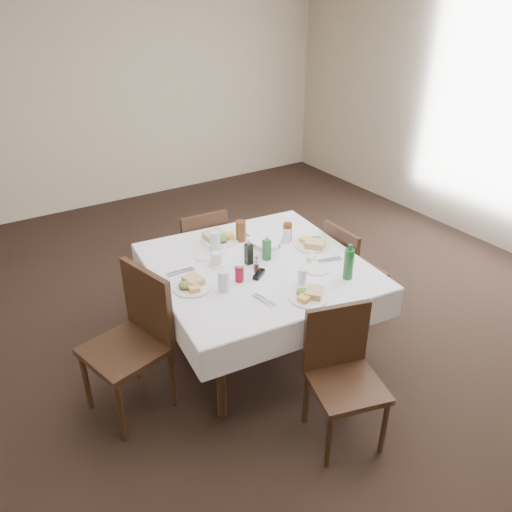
{
  "coord_description": "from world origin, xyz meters",
  "views": [
    {
      "loc": [
        -1.86,
        -2.75,
        2.53
      ],
      "look_at": [
        -0.15,
        -0.06,
        0.8
      ],
      "focal_mm": 35.0,
      "sensor_mm": 36.0,
      "label": 1
    }
  ],
  "objects_px": {
    "chair_north": "(202,249)",
    "chair_west": "(136,333)",
    "dining_table": "(257,273)",
    "coffee_mug": "(217,259)",
    "water_e": "(287,236)",
    "oil_cruet_green": "(267,249)",
    "chair_south": "(341,367)",
    "water_w": "(224,281)",
    "bread_basket": "(267,247)",
    "oil_cruet_dark": "(249,253)",
    "ketchup_bottle": "(239,273)",
    "water_s": "(302,277)",
    "water_n": "(215,241)",
    "green_bottle": "(349,263)",
    "chair_east": "(348,267)"
  },
  "relations": [
    {
      "from": "water_e",
      "to": "oil_cruet_green",
      "type": "xyz_separation_m",
      "value": [
        -0.28,
        -0.14,
        0.03
      ]
    },
    {
      "from": "chair_north",
      "to": "chair_west",
      "type": "xyz_separation_m",
      "value": [
        -0.94,
        -0.92,
        0.07
      ]
    },
    {
      "from": "chair_west",
      "to": "water_s",
      "type": "relative_size",
      "value": 8.69
    },
    {
      "from": "chair_north",
      "to": "ketchup_bottle",
      "type": "xyz_separation_m",
      "value": [
        -0.21,
        -1.01,
        0.33
      ]
    },
    {
      "from": "dining_table",
      "to": "ketchup_bottle",
      "type": "distance_m",
      "value": 0.3
    },
    {
      "from": "bread_basket",
      "to": "water_s",
      "type": "bearing_deg",
      "value": -97.11
    },
    {
      "from": "dining_table",
      "to": "chair_south",
      "type": "distance_m",
      "value": 0.97
    },
    {
      "from": "oil_cruet_dark",
      "to": "coffee_mug",
      "type": "bearing_deg",
      "value": 149.15
    },
    {
      "from": "oil_cruet_dark",
      "to": "green_bottle",
      "type": "bearing_deg",
      "value": -48.91
    },
    {
      "from": "water_n",
      "to": "bread_basket",
      "type": "relative_size",
      "value": 0.7
    },
    {
      "from": "water_w",
      "to": "bread_basket",
      "type": "height_order",
      "value": "water_w"
    },
    {
      "from": "water_n",
      "to": "oil_cruet_dark",
      "type": "bearing_deg",
      "value": -73.59
    },
    {
      "from": "dining_table",
      "to": "oil_cruet_dark",
      "type": "height_order",
      "value": "oil_cruet_dark"
    },
    {
      "from": "water_n",
      "to": "ketchup_bottle",
      "type": "distance_m",
      "value": 0.51
    },
    {
      "from": "coffee_mug",
      "to": "green_bottle",
      "type": "distance_m",
      "value": 0.93
    },
    {
      "from": "dining_table",
      "to": "coffee_mug",
      "type": "bearing_deg",
      "value": 147.76
    },
    {
      "from": "dining_table",
      "to": "chair_east",
      "type": "relative_size",
      "value": 1.85
    },
    {
      "from": "chair_north",
      "to": "oil_cruet_dark",
      "type": "height_order",
      "value": "oil_cruet_dark"
    },
    {
      "from": "chair_north",
      "to": "chair_east",
      "type": "bearing_deg",
      "value": -46.0
    },
    {
      "from": "water_e",
      "to": "oil_cruet_dark",
      "type": "relative_size",
      "value": 0.55
    },
    {
      "from": "chair_west",
      "to": "oil_cruet_dark",
      "type": "distance_m",
      "value": 0.96
    },
    {
      "from": "dining_table",
      "to": "green_bottle",
      "type": "bearing_deg",
      "value": -49.95
    },
    {
      "from": "chair_west",
      "to": "water_w",
      "type": "xyz_separation_m",
      "value": [
        0.58,
        -0.13,
        0.27
      ]
    },
    {
      "from": "chair_west",
      "to": "coffee_mug",
      "type": "xyz_separation_m",
      "value": [
        0.71,
        0.2,
        0.24
      ]
    },
    {
      "from": "water_e",
      "to": "oil_cruet_dark",
      "type": "bearing_deg",
      "value": -163.41
    },
    {
      "from": "water_n",
      "to": "dining_table",
      "type": "bearing_deg",
      "value": -68.42
    },
    {
      "from": "ketchup_bottle",
      "to": "green_bottle",
      "type": "xyz_separation_m",
      "value": [
        0.65,
        -0.36,
        0.05
      ]
    },
    {
      "from": "bread_basket",
      "to": "oil_cruet_dark",
      "type": "xyz_separation_m",
      "value": [
        -0.22,
        -0.1,
        0.05
      ]
    },
    {
      "from": "chair_south",
      "to": "coffee_mug",
      "type": "height_order",
      "value": "chair_south"
    },
    {
      "from": "dining_table",
      "to": "oil_cruet_green",
      "type": "relative_size",
      "value": 7.96
    },
    {
      "from": "chair_east",
      "to": "dining_table",
      "type": "bearing_deg",
      "value": 177.53
    },
    {
      "from": "water_s",
      "to": "dining_table",
      "type": "bearing_deg",
      "value": 105.48
    },
    {
      "from": "oil_cruet_dark",
      "to": "chair_east",
      "type": "bearing_deg",
      "value": -4.65
    },
    {
      "from": "chair_north",
      "to": "water_w",
      "type": "relative_size",
      "value": 6.04
    },
    {
      "from": "chair_east",
      "to": "water_e",
      "type": "distance_m",
      "value": 0.62
    },
    {
      "from": "oil_cruet_green",
      "to": "chair_south",
      "type": "bearing_deg",
      "value": -95.63
    },
    {
      "from": "dining_table",
      "to": "water_w",
      "type": "relative_size",
      "value": 11.07
    },
    {
      "from": "chair_south",
      "to": "ketchup_bottle",
      "type": "height_order",
      "value": "ketchup_bottle"
    },
    {
      "from": "ketchup_bottle",
      "to": "chair_east",
      "type": "bearing_deg",
      "value": 5.06
    },
    {
      "from": "water_s",
      "to": "ketchup_bottle",
      "type": "bearing_deg",
      "value": 142.43
    },
    {
      "from": "bread_basket",
      "to": "oil_cruet_green",
      "type": "distance_m",
      "value": 0.15
    },
    {
      "from": "water_e",
      "to": "oil_cruet_green",
      "type": "height_order",
      "value": "oil_cruet_green"
    },
    {
      "from": "chair_south",
      "to": "bread_basket",
      "type": "xyz_separation_m",
      "value": [
        0.17,
        1.09,
        0.29
      ]
    },
    {
      "from": "dining_table",
      "to": "water_s",
      "type": "distance_m",
      "value": 0.43
    },
    {
      "from": "chair_south",
      "to": "oil_cruet_dark",
      "type": "xyz_separation_m",
      "value": [
        -0.05,
        0.99,
        0.35
      ]
    },
    {
      "from": "oil_cruet_green",
      "to": "water_e",
      "type": "bearing_deg",
      "value": 27.0
    },
    {
      "from": "bread_basket",
      "to": "water_w",
      "type": "bearing_deg",
      "value": -150.07
    },
    {
      "from": "bread_basket",
      "to": "chair_west",
      "type": "bearing_deg",
      "value": -170.9
    },
    {
      "from": "chair_south",
      "to": "chair_north",
      "type": "bearing_deg",
      "value": 90.56
    },
    {
      "from": "chair_north",
      "to": "water_w",
      "type": "xyz_separation_m",
      "value": [
        -0.35,
        -1.05,
        0.34
      ]
    }
  ]
}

